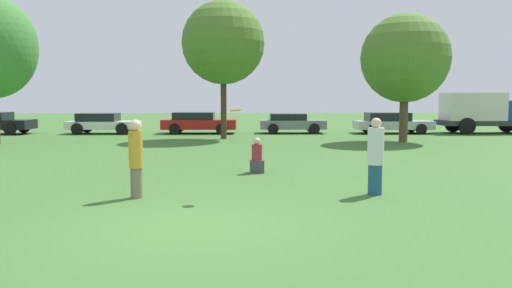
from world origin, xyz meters
name	(u,v)px	position (x,y,z in m)	size (l,w,h in m)	color
ground_plane	(189,226)	(0.00, 0.00, 0.00)	(120.00, 120.00, 0.00)	#3D6B2D
person_thrower	(136,157)	(-1.36, 2.52, 0.90)	(0.30, 0.30, 1.72)	#726651
person_catcher	(375,156)	(3.97, 2.63, 0.87)	(0.37, 0.37, 1.74)	navy
frisbee	(236,110)	(0.83, 2.42, 1.92)	(0.25, 0.25, 0.07)	orange
bystander_sitting	(257,158)	(1.47, 6.03, 0.42)	(0.41, 0.34, 1.03)	#3F3F47
tree_1	(223,43)	(0.33, 17.91, 4.98)	(4.30, 4.30, 7.14)	#473323
tree_2	(405,58)	(9.18, 15.80, 4.06)	(4.30, 4.30, 6.22)	brown
parked_car_white	(102,123)	(-7.00, 21.95, 0.66)	(4.23, 2.08, 1.23)	silver
parked_car_red	(198,122)	(-1.27, 21.88, 0.68)	(4.48, 2.21, 1.28)	red
parked_car_grey	(291,123)	(4.37, 21.79, 0.63)	(3.99, 1.97, 1.18)	slate
parked_car_silver	(391,123)	(10.36, 21.35, 0.65)	(4.59, 2.21, 1.26)	#B2B2B7
delivery_truck_blue	(483,111)	(15.92, 21.17, 1.35)	(5.46, 2.42, 2.44)	#2D2D33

